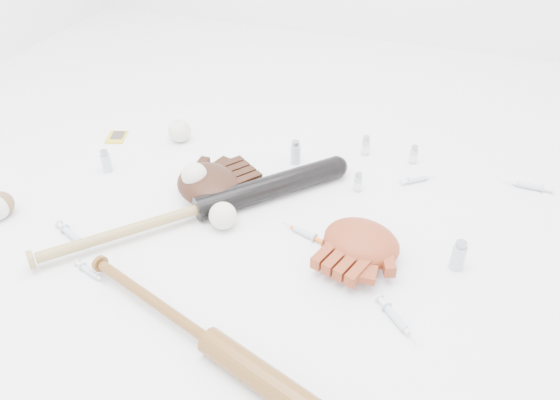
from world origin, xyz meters
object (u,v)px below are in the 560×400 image
(glove_dark, at_px, (208,184))
(bat_dark, at_px, (200,209))
(pedestal, at_px, (196,192))
(bat_wood, at_px, (211,342))

(glove_dark, bearing_deg, bat_dark, -42.23)
(bat_dark, relative_size, pedestal, 12.39)
(pedestal, bearing_deg, glove_dark, 28.73)
(bat_wood, relative_size, glove_dark, 3.26)
(glove_dark, height_order, pedestal, glove_dark)
(bat_wood, xyz_separation_m, glove_dark, (-0.25, 0.50, 0.02))
(bat_dark, height_order, bat_wood, bat_dark)
(bat_dark, bearing_deg, glove_dark, 54.60)
(bat_wood, relative_size, pedestal, 10.62)
(bat_dark, distance_m, glove_dark, 0.10)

